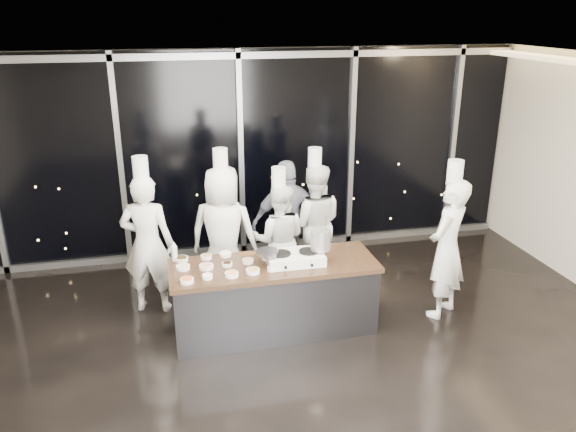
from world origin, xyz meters
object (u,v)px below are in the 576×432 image
at_px(chef_far_left, 148,243).
at_px(chef_center, 279,239).
at_px(chef_left, 224,233).
at_px(guest, 288,222).
at_px(chef_side, 447,247).
at_px(frying_pan, 267,252).
at_px(stock_pot, 320,240).
at_px(stove, 295,258).
at_px(chef_right, 314,223).
at_px(demo_counter, 274,297).

xyz_separation_m(chef_far_left, chef_center, (1.73, 0.08, -0.14)).
height_order(chef_far_left, chef_left, chef_left).
relative_size(guest, chef_side, 0.87).
distance_m(frying_pan, stock_pot, 0.66).
height_order(stove, stock_pot, stock_pot).
xyz_separation_m(stove, chef_right, (0.58, 1.26, -0.08)).
bearing_deg(chef_side, guest, -76.33).
bearing_deg(stock_pot, demo_counter, 177.64).
bearing_deg(stock_pot, chef_center, 106.54).
bearing_deg(chef_right, stock_pot, 90.68).
height_order(demo_counter, chef_right, chef_right).
xyz_separation_m(chef_left, chef_side, (2.68, -1.08, -0.01)).
height_order(chef_left, guest, chef_left).
height_order(demo_counter, frying_pan, frying_pan).
bearing_deg(chef_right, demo_counter, 68.67).
bearing_deg(demo_counter, guest, 70.01).
height_order(guest, chef_right, chef_right).
xyz_separation_m(stock_pot, chef_center, (-0.29, 0.99, -0.36)).
height_order(chef_right, chef_side, chef_side).
height_order(chef_center, chef_side, chef_side).
distance_m(demo_counter, stock_pot, 0.90).
height_order(frying_pan, chef_center, chef_center).
relative_size(chef_left, guest, 1.16).
bearing_deg(demo_counter, chef_far_left, 148.96).
bearing_deg(demo_counter, chef_side, -2.30).
distance_m(chef_far_left, guest, 1.99).
xyz_separation_m(stock_pot, guest, (-0.08, 1.34, -0.26)).
bearing_deg(chef_side, chef_far_left, -51.91).
bearing_deg(chef_left, chef_right, -148.75).
bearing_deg(chef_far_left, chef_right, -156.52).
distance_m(stock_pot, chef_side, 1.65).
distance_m(demo_counter, chef_center, 1.06).
relative_size(chef_center, chef_side, 0.88).
distance_m(stock_pot, chef_far_left, 2.23).
relative_size(demo_counter, chef_far_left, 1.19).
relative_size(stock_pot, chef_right, 0.12).
height_order(stove, chef_left, chef_left).
bearing_deg(stock_pot, guest, 93.62).
bearing_deg(chef_center, demo_counter, 88.97).
distance_m(stock_pot, chef_right, 1.31).
relative_size(demo_counter, frying_pan, 5.28).
relative_size(chef_center, guest, 1.01).
distance_m(demo_counter, chef_far_left, 1.77).
bearing_deg(guest, chef_right, 162.36).
relative_size(frying_pan, chef_side, 0.23).
bearing_deg(chef_far_left, frying_pan, 161.32).
relative_size(demo_counter, stove, 3.60).
xyz_separation_m(stove, chef_far_left, (-1.71, 0.91, -0.03)).
height_order(stove, chef_far_left, chef_far_left).
bearing_deg(stove, chef_left, 126.77).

